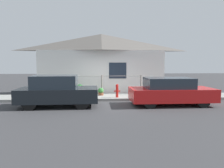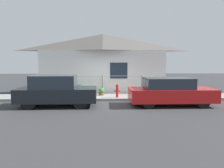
% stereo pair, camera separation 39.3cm
% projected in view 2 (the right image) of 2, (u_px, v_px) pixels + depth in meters
% --- Properties ---
extents(ground_plane, '(60.00, 60.00, 0.00)m').
position_uv_depth(ground_plane, '(103.00, 101.00, 11.64)').
color(ground_plane, '#38383A').
extents(sidewalk, '(24.00, 1.88, 0.14)m').
position_uv_depth(sidewalk, '(103.00, 97.00, 12.56)').
color(sidewalk, gray).
rests_on(sidewalk, ground_plane).
extents(house, '(8.42, 2.23, 3.97)m').
position_uv_depth(house, '(103.00, 46.00, 14.53)').
color(house, white).
rests_on(house, ground_plane).
extents(fence, '(4.90, 0.10, 1.16)m').
position_uv_depth(fence, '(103.00, 84.00, 13.28)').
color(fence, gray).
rests_on(fence, sidewalk).
extents(car_left, '(3.69, 1.81, 1.47)m').
position_uv_depth(car_left, '(57.00, 91.00, 10.29)').
color(car_left, black).
rests_on(car_left, ground_plane).
extents(car_right, '(4.00, 1.77, 1.33)m').
position_uv_depth(car_right, '(170.00, 92.00, 10.48)').
color(car_right, red).
rests_on(car_right, ground_plane).
extents(fire_hydrant, '(0.34, 0.15, 0.74)m').
position_uv_depth(fire_hydrant, '(117.00, 90.00, 12.05)').
color(fire_hydrant, red).
rests_on(fire_hydrant, sidewalk).
extents(potted_plant_near_hydrant, '(0.33, 0.33, 0.45)m').
position_uv_depth(potted_plant_near_hydrant, '(101.00, 92.00, 12.83)').
color(potted_plant_near_hydrant, brown).
rests_on(potted_plant_near_hydrant, sidewalk).
extents(potted_plant_by_fence, '(0.50, 0.50, 0.65)m').
position_uv_depth(potted_plant_by_fence, '(80.00, 89.00, 12.93)').
color(potted_plant_by_fence, brown).
rests_on(potted_plant_by_fence, sidewalk).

